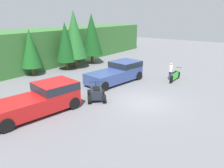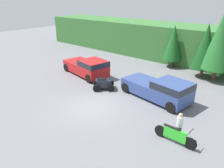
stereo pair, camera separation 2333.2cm
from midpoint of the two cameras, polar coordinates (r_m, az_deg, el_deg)
name	(u,v)px [view 1 (the left image)]	position (r m, az deg, el deg)	size (l,w,h in m)	color
ground_plane	(143,102)	(10.58, -37.57, -25.98)	(80.00, 80.00, 0.00)	slate
hillside_backdrop	(12,51)	(24.55, -50.00, 0.46)	(44.00, 6.00, 4.17)	#387033
tree_left	(30,49)	(21.03, -49.63, 0.41)	(2.02, 2.02, 4.59)	brown
tree_mid_left	(66,42)	(20.57, -39.45, 3.40)	(2.27, 2.27, 5.16)	brown
tree_mid_right	(74,34)	(20.63, -36.55, 6.07)	(2.81, 2.81, 6.39)	brown
tree_right	(92,34)	(21.69, -29.16, 7.19)	(2.66, 2.66, 6.05)	brown
pickup_truck_red	(42,98)	(14.29, -64.78, -17.11)	(5.61, 3.14, 1.76)	red
pickup_truck_second	(118,71)	(14.33, -31.65, -8.84)	(5.77, 3.06, 1.76)	#334784
dirt_bike	(175,76)	(12.81, -9.87, -11.66)	(2.43, 0.60, 1.13)	black
quad_atv	(96,94)	(12.68, -49.39, -18.58)	(2.18, 2.15, 1.24)	black
rider_person	(171,71)	(12.91, -11.40, -9.43)	(0.43, 0.43, 1.64)	navy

